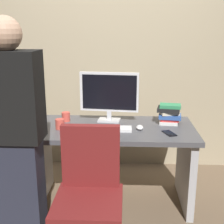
# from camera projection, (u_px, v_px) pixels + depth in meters

# --- Properties ---
(ground_plane) EXTENTS (9.00, 9.00, 0.00)m
(ground_plane) POSITION_uv_depth(u_px,v_px,m) (112.00, 200.00, 2.87)
(ground_plane) COLOR brown
(wall_back) EXTENTS (6.40, 0.10, 3.00)m
(wall_back) POSITION_uv_depth(u_px,v_px,m) (116.00, 34.00, 3.30)
(wall_back) COLOR tan
(wall_back) RESTS_ON ground
(desk) EXTENTS (1.44, 0.71, 0.72)m
(desk) POSITION_uv_depth(u_px,v_px,m) (112.00, 150.00, 2.73)
(desk) COLOR #4C4C51
(desk) RESTS_ON ground
(office_chair) EXTENTS (0.52, 0.52, 0.94)m
(office_chair) POSITION_uv_depth(u_px,v_px,m) (89.00, 205.00, 2.03)
(office_chair) COLOR black
(office_chair) RESTS_ON ground
(person_at_desk) EXTENTS (0.40, 0.24, 1.64)m
(person_at_desk) POSITION_uv_depth(u_px,v_px,m) (14.00, 141.00, 2.02)
(person_at_desk) COLOR #262838
(person_at_desk) RESTS_ON ground
(monitor) EXTENTS (0.54, 0.16, 0.46)m
(monitor) POSITION_uv_depth(u_px,v_px,m) (109.00, 94.00, 2.78)
(monitor) COLOR silver
(monitor) RESTS_ON desk
(keyboard) EXTENTS (0.43, 0.13, 0.02)m
(keyboard) POSITION_uv_depth(u_px,v_px,m) (106.00, 129.00, 2.60)
(keyboard) COLOR white
(keyboard) RESTS_ON desk
(mouse) EXTENTS (0.06, 0.10, 0.03)m
(mouse) POSITION_uv_depth(u_px,v_px,m) (140.00, 127.00, 2.61)
(mouse) COLOR white
(mouse) RESTS_ON desk
(cup_near_keyboard) EXTENTS (0.08, 0.08, 0.09)m
(cup_near_keyboard) POSITION_uv_depth(u_px,v_px,m) (60.00, 124.00, 2.61)
(cup_near_keyboard) COLOR #D84C3F
(cup_near_keyboard) RESTS_ON desk
(cup_by_monitor) EXTENTS (0.08, 0.08, 0.09)m
(cup_by_monitor) POSITION_uv_depth(u_px,v_px,m) (66.00, 117.00, 2.83)
(cup_by_monitor) COLOR #D84C3F
(cup_by_monitor) RESTS_ON desk
(book_stack) EXTENTS (0.23, 0.19, 0.18)m
(book_stack) POSITION_uv_depth(u_px,v_px,m) (169.00, 114.00, 2.75)
(book_stack) COLOR white
(book_stack) RESTS_ON desk
(cell_phone) EXTENTS (0.12, 0.16, 0.01)m
(cell_phone) POSITION_uv_depth(u_px,v_px,m) (169.00, 133.00, 2.50)
(cell_phone) COLOR black
(cell_phone) RESTS_ON desk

